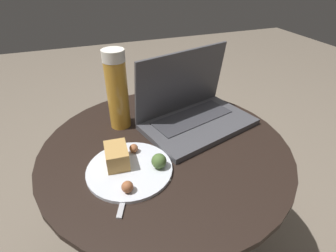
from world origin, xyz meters
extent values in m
plane|color=#726656|center=(0.00, 0.00, 0.00)|extent=(6.00, 6.00, 0.00)
cylinder|color=#515156|center=(0.00, 0.00, 0.01)|extent=(0.38, 0.38, 0.01)
cylinder|color=#515156|center=(0.00, 0.00, 0.26)|extent=(0.08, 0.08, 0.49)
cylinder|color=black|center=(0.00, 0.00, 0.52)|extent=(0.72, 0.72, 0.02)
cube|color=silver|center=(-0.11, -0.09, 0.53)|extent=(0.15, 0.11, 0.00)
cube|color=#47474C|center=(0.13, 0.06, 0.54)|extent=(0.39, 0.30, 0.02)
cube|color=#333338|center=(0.13, 0.09, 0.55)|extent=(0.29, 0.17, 0.00)
cube|color=#47474C|center=(0.11, 0.15, 0.65)|extent=(0.34, 0.12, 0.21)
cube|color=silver|center=(0.11, 0.14, 0.65)|extent=(0.31, 0.11, 0.19)
cylinder|color=gold|center=(-0.10, 0.15, 0.63)|extent=(0.06, 0.06, 0.21)
cylinder|color=white|center=(-0.10, 0.15, 0.76)|extent=(0.07, 0.07, 0.03)
cylinder|color=silver|center=(-0.12, -0.07, 0.53)|extent=(0.22, 0.22, 0.01)
cube|color=tan|center=(-0.15, -0.04, 0.56)|extent=(0.06, 0.08, 0.05)
sphere|color=#9E5B38|center=(-0.14, -0.14, 0.55)|extent=(0.03, 0.03, 0.03)
sphere|color=#4C6B33|center=(-0.05, -0.09, 0.55)|extent=(0.04, 0.04, 0.04)
sphere|color=#9E5B38|center=(-0.10, -0.01, 0.55)|extent=(0.02, 0.02, 0.02)
cube|color=#B2B2B7|center=(-0.15, -0.14, 0.53)|extent=(0.07, 0.13, 0.00)
cube|color=#B2B2B7|center=(-0.11, -0.05, 0.53)|extent=(0.05, 0.06, 0.00)
camera|label=1|loc=(-0.20, -0.57, 0.99)|focal=28.00mm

